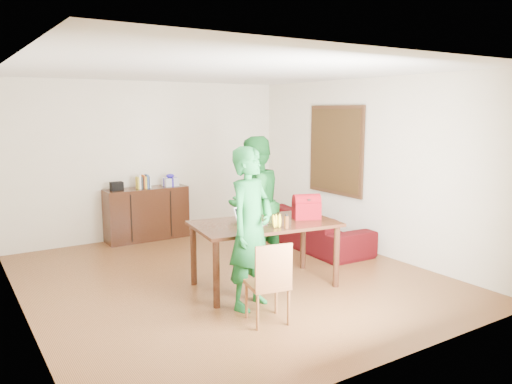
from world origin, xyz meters
TOP-DOWN VIEW (x-y plane):
  - room at (0.01, 0.13)m, footprint 5.20×5.70m
  - table at (0.22, -0.52)m, footprint 1.88×1.22m
  - chair at (-0.36, -1.46)m, footprint 0.47×0.46m
  - person_near at (-0.27, -0.99)m, footprint 0.78×0.67m
  - person_far at (0.50, 0.17)m, footprint 1.07×0.93m
  - laptop at (0.02, -0.57)m, footprint 0.37×0.31m
  - bananas at (0.19, -0.83)m, footprint 0.19×0.14m
  - bottle at (0.27, -0.91)m, footprint 0.07×0.07m
  - red_bag at (0.80, -0.63)m, footprint 0.39×0.31m
  - sofa at (1.95, 0.60)m, footprint 0.91×2.12m

SIDE VIEW (x-z plane):
  - chair at x=-0.36m, z-range -0.18..0.70m
  - sofa at x=1.95m, z-range 0.00..0.61m
  - table at x=0.22m, z-range 0.31..1.13m
  - bananas at x=0.19m, z-range 0.83..0.89m
  - laptop at x=0.02m, z-range 0.76..0.98m
  - bottle at x=0.27m, z-range 0.83..0.99m
  - person_near at x=-0.27m, z-range 0.00..1.82m
  - person_far at x=0.50m, z-range 0.00..1.86m
  - red_bag at x=0.80m, z-range 0.83..1.08m
  - room at x=0.01m, z-range -0.14..2.76m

